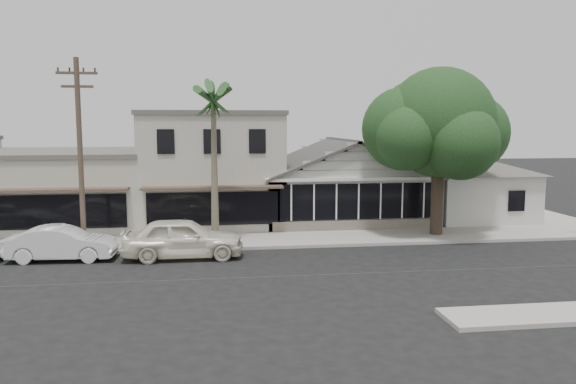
{
  "coord_description": "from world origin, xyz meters",
  "views": [
    {
      "loc": [
        -3.05,
        -21.54,
        6.04
      ],
      "look_at": [
        0.72,
        6.0,
        2.64
      ],
      "focal_mm": 35.0,
      "sensor_mm": 36.0,
      "label": 1
    }
  ],
  "objects": [
    {
      "name": "ground",
      "position": [
        0.0,
        0.0,
        0.0
      ],
      "size": [
        140.0,
        140.0,
        0.0
      ],
      "primitive_type": "plane",
      "color": "black",
      "rests_on": "ground"
    },
    {
      "name": "car_1",
      "position": [
        -9.68,
        3.98,
        0.77
      ],
      "size": [
        4.72,
        1.82,
        1.53
      ],
      "primitive_type": "imported",
      "rotation": [
        0.0,
        0.0,
        1.53
      ],
      "color": "white",
      "rests_on": "ground"
    },
    {
      "name": "palm_east",
      "position": [
        -2.91,
        5.88,
        7.23
      ],
      "size": [
        3.5,
        3.5,
        8.45
      ],
      "color": "#726651",
      "rests_on": "ground"
    },
    {
      "name": "sidewalk_north",
      "position": [
        -8.0,
        6.75,
        0.07
      ],
      "size": [
        90.0,
        3.5,
        0.15
      ],
      "primitive_type": "cube",
      "color": "#9E9991",
      "rests_on": "ground"
    },
    {
      "name": "shade_tree",
      "position": [
        8.77,
        6.97,
        5.91
      ],
      "size": [
        8.09,
        7.32,
        8.98
      ],
      "rotation": [
        0.0,
        0.0,
        0.29
      ],
      "color": "#443729",
      "rests_on": "ground"
    },
    {
      "name": "car_0",
      "position": [
        -4.38,
        3.68,
        0.92
      ],
      "size": [
        5.39,
        2.17,
        1.84
      ],
      "primitive_type": "imported",
      "rotation": [
        0.0,
        0.0,
        1.57
      ],
      "color": "white",
      "rests_on": "ground"
    },
    {
      "name": "row_building_near",
      "position": [
        -3.0,
        13.5,
        3.25
      ],
      "size": [
        8.0,
        10.0,
        6.5
      ],
      "primitive_type": "cube",
      "color": "beige",
      "rests_on": "ground"
    },
    {
      "name": "corner_shop",
      "position": [
        5.0,
        12.47,
        2.62
      ],
      "size": [
        10.4,
        8.6,
        5.1
      ],
      "color": "beige",
      "rests_on": "ground"
    },
    {
      "name": "side_cottage",
      "position": [
        13.2,
        11.5,
        1.5
      ],
      "size": [
        6.0,
        6.0,
        3.0
      ],
      "primitive_type": "cube",
      "color": "beige",
      "rests_on": "ground"
    },
    {
      "name": "utility_pole",
      "position": [
        -9.0,
        5.2,
        4.79
      ],
      "size": [
        1.8,
        0.24,
        9.0
      ],
      "color": "brown",
      "rests_on": "ground"
    },
    {
      "name": "row_building_midnear",
      "position": [
        -12.0,
        13.5,
        2.1
      ],
      "size": [
        10.0,
        10.0,
        4.2
      ],
      "primitive_type": "cube",
      "color": "#AFAC9D",
      "rests_on": "ground"
    }
  ]
}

